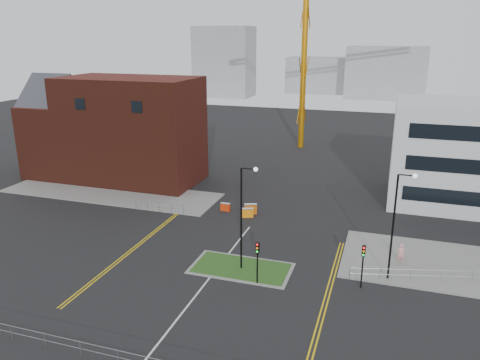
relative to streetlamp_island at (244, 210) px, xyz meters
The scene contains 24 objects.
ground 9.91m from the streetlamp_island, 105.50° to the right, with size 200.00×200.00×0.00m, color black.
pavement_left 26.80m from the streetlamp_island, 147.78° to the left, with size 28.00×8.00×0.12m, color slate.
island_kerb 5.38m from the streetlamp_island, behind, with size 8.60×4.60×0.08m, color slate.
grass_island 5.36m from the streetlamp_island, behind, with size 8.00×4.00×0.12m, color #284B19.
brick_building 32.20m from the streetlamp_island, 141.56° to the left, with size 24.20×10.07×14.24m.
streetlamp_island is the anchor object (origin of this frame).
streetlamp_right_near 12.17m from the streetlamp_island, ahead, with size 1.46×0.36×9.18m.
traffic_light_island 3.92m from the streetlamp_island, 48.59° to the right, with size 0.28×0.33×3.65m.
traffic_light_right 10.19m from the streetlamp_island, ahead, with size 0.28×0.33×3.65m.
railing_front 14.91m from the streetlamp_island, 99.00° to the right, with size 24.05×0.05×1.10m.
railing_left 17.22m from the streetlamp_island, 142.89° to the left, with size 6.05×0.05×1.10m.
railing_right 19.18m from the streetlamp_island, 10.84° to the left, with size 19.05×5.05×1.10m.
centre_line 8.38m from the streetlamp_island, 110.29° to the right, with size 0.15×30.00×0.01m, color silver.
yellow_left_a 12.61m from the streetlamp_island, 169.89° to the left, with size 0.12×24.00×0.01m, color gold.
yellow_left_b 12.35m from the streetlamp_island, 169.62° to the left, with size 0.12×24.00×0.01m, color gold.
yellow_right_a 9.29m from the streetlamp_island, 15.36° to the right, with size 0.12×20.00×0.01m, color gold.
yellow_right_b 9.53m from the streetlamp_island, 14.78° to the right, with size 0.12×20.00×0.01m, color gold.
skyline_a 119.82m from the streetlamp_island, 110.65° to the left, with size 18.00×12.00×22.00m, color gray.
skyline_b 122.28m from the streetlamp_island, 86.35° to the left, with size 24.00×12.00×16.00m, color gray.
skyline_d 132.40m from the streetlamp_island, 94.43° to the left, with size 30.00×12.00×12.00m, color gray.
pedestrian 14.54m from the streetlamp_island, 22.58° to the left, with size 0.67×0.44×1.85m, color pink.
barrier_left 13.94m from the streetlamp_island, 104.23° to the left, with size 1.45×0.89×1.16m.
barrier_mid 14.92m from the streetlamp_island, 116.19° to the left, with size 1.13×0.43×0.94m.
barrier_right 12.95m from the streetlamp_island, 105.54° to the left, with size 1.31×0.83×1.05m.
Camera 1 is at (13.10, -26.35, 19.18)m, focal length 35.00 mm.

